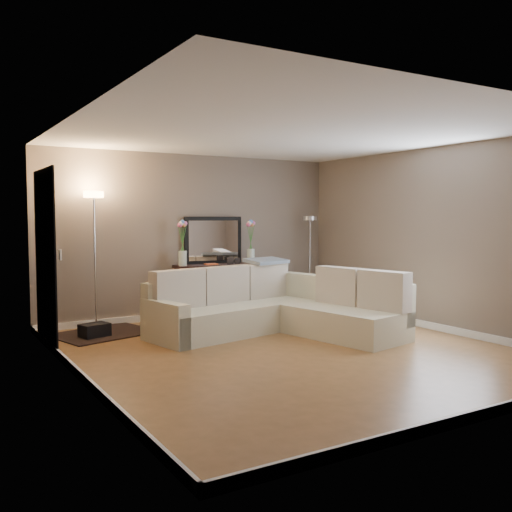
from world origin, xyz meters
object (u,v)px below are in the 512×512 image
sectional_sofa (274,309)px  floor_lamp_lit (94,232)px  floor_lamp_unlit (310,244)px  console_table (213,288)px

sectional_sofa → floor_lamp_lit: floor_lamp_lit is taller
sectional_sofa → floor_lamp_unlit: floor_lamp_unlit is taller
sectional_sofa → floor_lamp_lit: size_ratio=1.53×
sectional_sofa → console_table: (-0.21, 1.47, 0.15)m
console_table → floor_lamp_unlit: bearing=-2.4°
console_table → floor_lamp_lit: size_ratio=0.72×
floor_lamp_lit → sectional_sofa: bearing=-36.5°
sectional_sofa → floor_lamp_unlit: size_ratio=1.86×
sectional_sofa → console_table: size_ratio=2.13×
floor_lamp_lit → floor_lamp_unlit: size_ratio=1.22×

